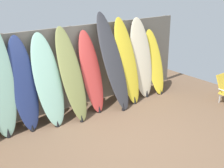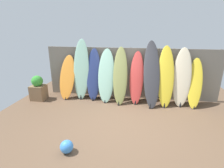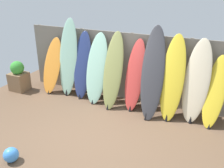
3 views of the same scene
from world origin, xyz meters
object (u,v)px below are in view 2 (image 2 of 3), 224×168
surfboard_seafoam_1 (81,70)px  surfboard_orange_0 (67,77)px  surfboard_olive_4 (120,76)px  planter_box (38,89)px  surfboard_red_5 (137,78)px  surfboard_yellow_9 (195,84)px  surfboard_yellow_7 (166,77)px  beach_ball (67,147)px  surfboard_cream_8 (182,78)px  surfboard_charcoal_6 (152,74)px  surfboard_navy_2 (94,75)px  surfboard_seafoam_3 (106,76)px

surfboard_seafoam_1 → surfboard_orange_0: bearing=-173.5°
surfboard_orange_0 → surfboard_olive_4: surfboard_olive_4 is taller
planter_box → surfboard_red_5: bearing=6.4°
surfboard_seafoam_1 → surfboard_yellow_9: (3.80, -0.09, -0.27)m
surfboard_orange_0 → surfboard_yellow_7: surfboard_yellow_7 is taller
beach_ball → surfboard_red_5: bearing=65.6°
surfboard_yellow_7 → surfboard_cream_8: surfboard_yellow_7 is taller
surfboard_seafoam_1 → surfboard_olive_4: surfboard_seafoam_1 is taller
surfboard_yellow_9 → planter_box: size_ratio=1.77×
surfboard_olive_4 → planter_box: (-2.88, -0.29, -0.52)m
surfboard_cream_8 → planter_box: (-4.87, -0.39, -0.52)m
surfboard_cream_8 → surfboard_yellow_9: 0.44m
surfboard_seafoam_1 → planter_box: 1.66m
surfboard_yellow_9 → surfboard_charcoal_6: bearing=-176.3°
surfboard_charcoal_6 → surfboard_yellow_9: (1.38, 0.09, -0.27)m
surfboard_cream_8 → beach_ball: (-2.75, -2.88, -0.79)m
surfboard_seafoam_1 → surfboard_red_5: surfboard_seafoam_1 is taller
surfboard_olive_4 → surfboard_navy_2: bearing=172.4°
surfboard_seafoam_1 → planter_box: (-1.48, -0.43, -0.63)m
surfboard_orange_0 → surfboard_seafoam_1: surfboard_seafoam_1 is taller
surfboard_yellow_7 → beach_ball: surfboard_yellow_7 is taller
surfboard_seafoam_1 → surfboard_yellow_9: bearing=-1.4°
surfboard_navy_2 → beach_ball: (0.19, -2.91, -0.75)m
surfboard_navy_2 → surfboard_seafoam_3: size_ratio=1.00×
surfboard_red_5 → planter_box: bearing=-173.6°
surfboard_navy_2 → surfboard_yellow_9: (3.35, -0.08, -0.12)m
surfboard_navy_2 → surfboard_yellow_9: 3.35m
surfboard_charcoal_6 → surfboard_yellow_9: bearing=3.7°
surfboard_yellow_7 → surfboard_yellow_9: size_ratio=1.24×
planter_box → surfboard_olive_4: bearing=5.8°
surfboard_seafoam_1 → surfboard_cream_8: bearing=-0.7°
surfboard_red_5 → beach_ball: bearing=-114.4°
surfboard_orange_0 → surfboard_yellow_9: (4.32, -0.03, 0.01)m
surfboard_yellow_9 → surfboard_red_5: bearing=178.5°
surfboard_orange_0 → surfboard_seafoam_3: bearing=-0.8°
surfboard_seafoam_1 → planter_box: size_ratio=2.39×
surfboard_seafoam_1 → surfboard_yellow_7: (2.88, -0.12, -0.09)m
surfboard_red_5 → surfboard_seafoam_1: bearing=178.7°
surfboard_olive_4 → surfboard_charcoal_6: size_ratio=0.90×
surfboard_cream_8 → surfboard_orange_0: bearing=-179.8°
surfboard_cream_8 → surfboard_yellow_7: bearing=-171.4°
beach_ball → surfboard_yellow_7: bearing=51.4°
surfboard_charcoal_6 → beach_ball: 3.39m
surfboard_navy_2 → surfboard_olive_4: 0.96m
surfboard_yellow_9 → surfboard_navy_2: bearing=178.6°
surfboard_orange_0 → beach_ball: 3.15m
surfboard_seafoam_1 → planter_box: surfboard_seafoam_1 is taller
beach_ball → surfboard_cream_8: bearing=46.3°
surfboard_navy_2 → surfboard_olive_4: (0.95, -0.13, 0.04)m
surfboard_seafoam_3 → beach_ball: size_ratio=6.55×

